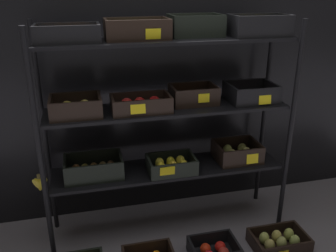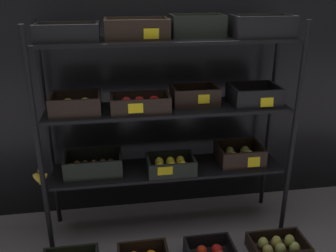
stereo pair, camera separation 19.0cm
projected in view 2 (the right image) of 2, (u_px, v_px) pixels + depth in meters
ground_plane at (168, 226)px, 2.73m from camera, size 10.00×10.00×0.00m
storefront_wall at (160, 64)px, 2.67m from camera, size 4.01×0.12×2.27m
display_rack at (167, 102)px, 2.37m from camera, size 1.72×0.41×1.51m
crate_ground_pear at (278, 247)px, 2.44m from camera, size 0.37×0.25×0.10m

